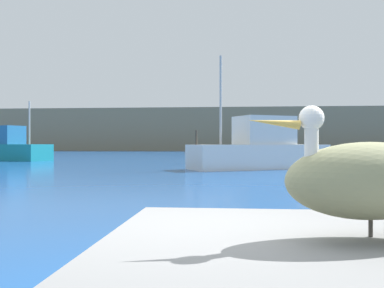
{
  "coord_description": "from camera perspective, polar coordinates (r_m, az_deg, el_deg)",
  "views": [
    {
      "loc": [
        0.45,
        -3.66,
        1.33
      ],
      "look_at": [
        -1.02,
        11.48,
        1.3
      ],
      "focal_mm": 42.14,
      "sensor_mm": 36.0,
      "label": 1
    }
  ],
  "objects": [
    {
      "name": "fishing_boat_white",
      "position": [
        23.48,
        8.64,
        -0.67
      ],
      "size": [
        7.5,
        5.36,
        5.69
      ],
      "rotation": [
        0.0,
        0.0,
        3.63
      ],
      "color": "white",
      "rests_on": "ground"
    },
    {
      "name": "fishing_boat_teal",
      "position": [
        37.68,
        -22.13,
        -0.43
      ],
      "size": [
        7.22,
        4.72,
        4.48
      ],
      "rotation": [
        0.0,
        0.0,
        -0.4
      ],
      "color": "teal",
      "rests_on": "ground"
    },
    {
      "name": "pelican",
      "position": [
        3.18,
        21.47,
        -4.2
      ],
      "size": [
        1.44,
        0.8,
        0.88
      ],
      "rotation": [
        0.0,
        0.0,
        -2.92
      ],
      "color": "gray",
      "rests_on": "pier_dock"
    },
    {
      "name": "hillside_backdrop",
      "position": [
        81.21,
        5.21,
        1.76
      ],
      "size": [
        140.0,
        13.38,
        7.32
      ],
      "primitive_type": "cube",
      "color": "#7F755B",
      "rests_on": "ground"
    }
  ]
}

